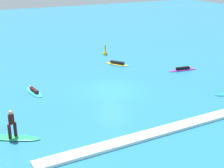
{
  "coord_description": "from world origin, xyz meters",
  "views": [
    {
      "loc": [
        -12.51,
        -22.52,
        9.47
      ],
      "look_at": [
        0.0,
        0.0,
        0.5
      ],
      "focal_mm": 53.96,
      "sensor_mm": 36.0,
      "label": 1
    }
  ],
  "objects_px": {
    "surfer_on_teal_board": "(34,91)",
    "marker_buoy": "(105,53)",
    "surfer_on_green_board": "(13,133)",
    "surfer_on_yellow_board": "(117,63)",
    "surfer_on_purple_board": "(183,69)"
  },
  "relations": [
    {
      "from": "surfer_on_green_board",
      "to": "marker_buoy",
      "type": "height_order",
      "value": "surfer_on_green_board"
    },
    {
      "from": "surfer_on_green_board",
      "to": "surfer_on_purple_board",
      "type": "relative_size",
      "value": 1.02
    },
    {
      "from": "surfer_on_teal_board",
      "to": "surfer_on_purple_board",
      "type": "bearing_deg",
      "value": -98.94
    },
    {
      "from": "surfer_on_teal_board",
      "to": "surfer_on_yellow_board",
      "type": "height_order",
      "value": "surfer_on_yellow_board"
    },
    {
      "from": "surfer_on_teal_board",
      "to": "marker_buoy",
      "type": "distance_m",
      "value": 13.39
    },
    {
      "from": "surfer_on_teal_board",
      "to": "marker_buoy",
      "type": "height_order",
      "value": "marker_buoy"
    },
    {
      "from": "surfer_on_yellow_board",
      "to": "surfer_on_purple_board",
      "type": "xyz_separation_m",
      "value": [
        4.57,
        -4.87,
        -0.02
      ]
    },
    {
      "from": "surfer_on_yellow_board",
      "to": "surfer_on_purple_board",
      "type": "height_order",
      "value": "surfer_on_yellow_board"
    },
    {
      "from": "surfer_on_yellow_board",
      "to": "surfer_on_green_board",
      "type": "xyz_separation_m",
      "value": [
        -13.17,
        -10.72,
        0.24
      ]
    },
    {
      "from": "surfer_on_green_board",
      "to": "surfer_on_teal_board",
      "type": "bearing_deg",
      "value": -81.49
    },
    {
      "from": "marker_buoy",
      "to": "surfer_on_purple_board",
      "type": "bearing_deg",
      "value": -67.86
    },
    {
      "from": "surfer_on_purple_board",
      "to": "marker_buoy",
      "type": "height_order",
      "value": "marker_buoy"
    },
    {
      "from": "surfer_on_teal_board",
      "to": "marker_buoy",
      "type": "relative_size",
      "value": 2.19
    },
    {
      "from": "surfer_on_green_board",
      "to": "marker_buoy",
      "type": "xyz_separation_m",
      "value": [
        14.04,
        14.96,
        -0.17
      ]
    },
    {
      "from": "surfer_on_purple_board",
      "to": "marker_buoy",
      "type": "relative_size",
      "value": 2.34
    }
  ]
}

